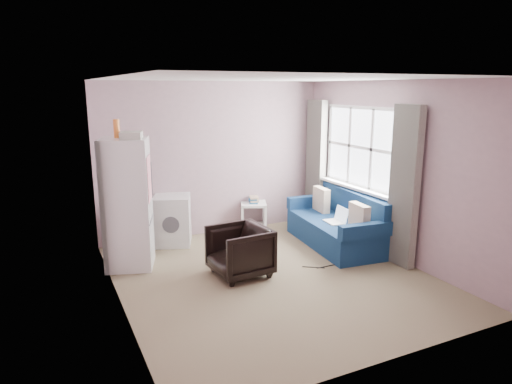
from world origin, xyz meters
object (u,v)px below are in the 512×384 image
Objects in this scene: side_table at (253,214)px; armchair at (240,249)px; washing_machine at (172,219)px; sofa at (339,226)px; fridge at (127,203)px.

armchair is at bearing -120.53° from side_table.
washing_machine is at bearing -175.02° from side_table.
armchair is 1.23× the size of side_table.
sofa is (2.31, -1.16, -0.10)m from washing_machine.
washing_machine is at bearing 57.89° from fridge.
armchair is at bearing -19.35° from fridge.
fridge is 3.42× the size of side_table.
armchair is at bearing -53.46° from washing_machine.
fridge is 3.18m from sofa.
sofa reaches higher than armchair.
side_table is at bearing 37.17° from fridge.
washing_machine is at bearing -168.10° from armchair.
sofa reaches higher than side_table.
washing_machine is 1.32× the size of side_table.
sofa is (0.85, -1.28, 0.03)m from side_table.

